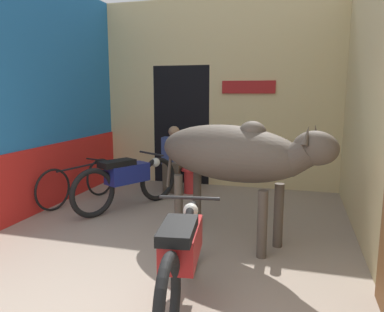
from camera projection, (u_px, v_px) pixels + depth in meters
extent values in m
cube|color=#236BAD|center=(20.00, 95.00, 5.28)|extent=(0.18, 4.95, 3.50)
cube|color=red|center=(33.00, 182.00, 5.46)|extent=(0.03, 4.95, 0.98)
cube|color=#D1BC84|center=(219.00, 31.00, 6.89)|extent=(4.47, 0.18, 1.21)
cube|color=#D1BC84|center=(134.00, 124.00, 7.66)|extent=(0.95, 0.18, 2.29)
cube|color=#D1BC84|center=(273.00, 127.00, 6.91)|extent=(2.40, 0.18, 2.29)
cube|color=black|center=(188.00, 124.00, 7.72)|extent=(1.12, 0.90, 2.29)
cube|color=maroon|center=(248.00, 87.00, 6.80)|extent=(0.97, 0.03, 0.23)
cube|color=#D1BC84|center=(382.00, 96.00, 4.03)|extent=(0.18, 4.95, 3.50)
ellipsoid|color=#4C4238|center=(227.00, 153.00, 4.44)|extent=(2.06, 1.42, 0.66)
ellipsoid|color=#4C4238|center=(252.00, 132.00, 4.19)|extent=(0.40, 0.38, 0.24)
cylinder|color=#4C4238|center=(299.00, 157.00, 3.88)|extent=(0.53, 0.46, 0.44)
ellipsoid|color=#4C4238|center=(315.00, 148.00, 3.75)|extent=(0.55, 0.46, 0.35)
cylinder|color=#4C4238|center=(170.00, 163.00, 5.06)|extent=(0.14, 0.10, 0.68)
cylinder|color=#4C4238|center=(278.00, 215.00, 4.33)|extent=(0.11, 0.11, 0.76)
cylinder|color=#4C4238|center=(262.00, 224.00, 4.04)|extent=(0.11, 0.11, 0.76)
cylinder|color=#4C4238|center=(197.00, 197.00, 5.09)|extent=(0.11, 0.11, 0.76)
cylinder|color=#4C4238|center=(179.00, 203.00, 4.79)|extent=(0.11, 0.11, 0.76)
cone|color=#473D33|center=(316.00, 134.00, 3.85)|extent=(0.12, 0.17, 0.22)
cone|color=#473D33|center=(307.00, 136.00, 3.66)|extent=(0.12, 0.17, 0.22)
torus|color=black|center=(168.00, 303.00, 2.57)|extent=(0.18, 0.71, 0.71)
torus|color=black|center=(191.00, 237.00, 3.76)|extent=(0.18, 0.71, 0.71)
cube|color=maroon|center=(182.00, 243.00, 3.13)|extent=(0.37, 0.70, 0.28)
cube|color=black|center=(178.00, 230.00, 2.92)|extent=(0.33, 0.57, 0.09)
cylinder|color=black|center=(189.00, 198.00, 3.55)|extent=(0.58, 0.12, 0.03)
sphere|color=silver|center=(191.00, 211.00, 3.66)|extent=(0.15, 0.15, 0.15)
torus|color=black|center=(93.00, 193.00, 5.35)|extent=(0.42, 0.67, 0.73)
torus|color=black|center=(158.00, 179.00, 6.20)|extent=(0.42, 0.67, 0.73)
cube|color=navy|center=(127.00, 173.00, 5.74)|extent=(0.57, 0.72, 0.28)
cube|color=black|center=(117.00, 163.00, 5.58)|extent=(0.49, 0.59, 0.09)
cylinder|color=black|center=(151.00, 154.00, 6.03)|extent=(0.52, 0.31, 0.03)
sphere|color=silver|center=(155.00, 162.00, 6.11)|extent=(0.15, 0.15, 0.15)
torus|color=black|center=(53.00, 190.00, 5.67)|extent=(0.20, 0.64, 0.65)
torus|color=black|center=(101.00, 177.00, 6.52)|extent=(0.20, 0.64, 0.65)
cylinder|color=black|center=(78.00, 167.00, 6.05)|extent=(0.24, 0.80, 0.03)
cylinder|color=black|center=(96.00, 160.00, 6.39)|extent=(0.43, 0.14, 0.03)
cube|color=brown|center=(172.00, 181.00, 6.70)|extent=(0.30, 0.14, 0.44)
cube|color=brown|center=(173.00, 165.00, 6.74)|extent=(0.30, 0.32, 0.11)
cube|color=navy|center=(174.00, 151.00, 6.76)|extent=(0.43, 0.20, 0.49)
sphere|color=#937051|center=(174.00, 132.00, 6.70)|extent=(0.20, 0.20, 0.20)
cylinder|color=red|center=(190.00, 182.00, 6.69)|extent=(0.22, 0.22, 0.41)
cylinder|color=red|center=(190.00, 170.00, 6.65)|extent=(0.32, 0.32, 0.04)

